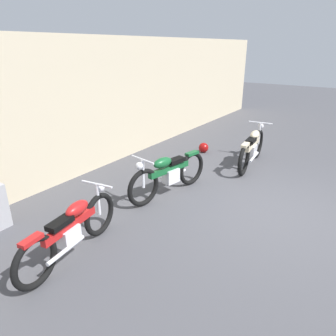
# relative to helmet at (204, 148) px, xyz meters

# --- Properties ---
(ground_plane) EXTENTS (40.00, 40.00, 0.00)m
(ground_plane) POSITION_rel_helmet_xyz_m (-2.24, -2.67, -0.14)
(ground_plane) COLOR #47474C
(building_wall) EXTENTS (18.00, 0.30, 3.03)m
(building_wall) POSITION_rel_helmet_xyz_m (-2.24, 1.71, 1.38)
(building_wall) COLOR beige
(building_wall) RESTS_ON ground_plane
(helmet) EXTENTS (0.27, 0.27, 0.27)m
(helmet) POSITION_rel_helmet_xyz_m (0.00, 0.00, 0.00)
(helmet) COLOR maroon
(helmet) RESTS_ON ground_plane
(motorcycle_red) EXTENTS (1.96, 0.60, 0.88)m
(motorcycle_red) POSITION_rel_helmet_xyz_m (-5.13, -0.66, 0.29)
(motorcycle_red) COLOR black
(motorcycle_red) RESTS_ON ground_plane
(motorcycle_green) EXTENTS (2.06, 0.65, 0.93)m
(motorcycle_green) POSITION_rel_helmet_xyz_m (-2.74, -0.67, 0.31)
(motorcycle_green) COLOR black
(motorcycle_green) RESTS_ON ground_plane
(motorcycle_cream) EXTENTS (2.15, 0.60, 0.96)m
(motorcycle_cream) POSITION_rel_helmet_xyz_m (-0.23, -1.46, 0.33)
(motorcycle_cream) COLOR black
(motorcycle_cream) RESTS_ON ground_plane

